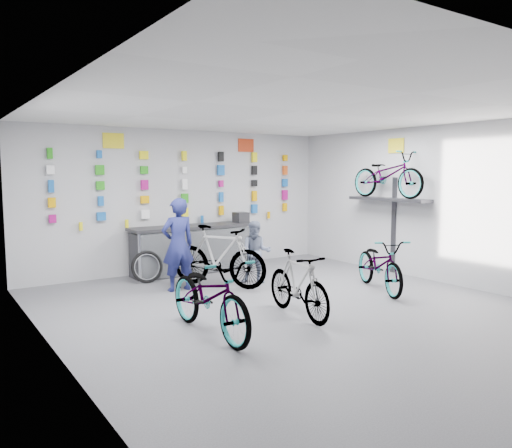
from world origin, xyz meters
TOP-DOWN VIEW (x-y plane):
  - floor at (0.00, 0.00)m, footprint 8.00×8.00m
  - ceiling at (0.00, 0.00)m, footprint 8.00×8.00m
  - wall_back at (0.00, 4.00)m, footprint 7.00×0.00m
  - wall_left at (-3.50, 0.00)m, footprint 0.00×8.00m
  - wall_right at (3.50, 0.00)m, footprint 0.00×8.00m
  - counter at (0.00, 3.54)m, footprint 2.70×0.66m
  - merch_wall at (0.05, 3.93)m, footprint 5.54×0.08m
  - wall_bracket at (3.33, 1.20)m, footprint 0.39×1.90m
  - sign_left at (-1.50, 3.98)m, footprint 0.42×0.02m
  - sign_right at (1.60, 3.98)m, footprint 0.42×0.02m
  - sign_side at (3.48, 1.20)m, footprint 0.02×0.40m
  - bike_left at (-1.68, -0.21)m, footprint 0.69×1.97m
  - bike_center at (-0.22, -0.21)m, footprint 0.65×1.66m
  - bike_right at (2.00, 0.23)m, footprint 1.33×1.92m
  - bike_service at (-0.22, 2.11)m, footprint 1.48×1.89m
  - bike_wall at (3.25, 1.20)m, footprint 0.63×1.80m
  - clerk at (-0.97, 2.25)m, footprint 0.62×0.42m
  - customer at (0.53, 1.98)m, footprint 0.73×0.70m
  - spare_wheel at (-1.19, 3.17)m, footprint 0.63×0.22m
  - register at (1.18, 3.55)m, footprint 0.28×0.30m

SIDE VIEW (x-z plane):
  - floor at x=0.00m, z-range 0.00..0.00m
  - spare_wheel at x=-1.19m, z-range -0.01..0.61m
  - bike_right at x=2.00m, z-range 0.00..0.96m
  - bike_center at x=-0.22m, z-range 0.00..0.97m
  - counter at x=0.00m, z-range -0.01..0.99m
  - bike_left at x=-1.68m, z-range 0.00..1.04m
  - bike_service at x=-0.22m, z-range 0.00..1.14m
  - customer at x=0.53m, z-range 0.00..1.19m
  - clerk at x=-0.97m, z-range 0.00..1.66m
  - register at x=1.18m, z-range 1.00..1.22m
  - wall_bracket at x=3.33m, z-range 0.46..2.46m
  - wall_back at x=0.00m, z-range -2.00..5.00m
  - wall_left at x=-3.50m, z-range -2.50..5.50m
  - wall_right at x=3.50m, z-range -2.50..5.50m
  - merch_wall at x=0.05m, z-range 1.00..2.56m
  - bike_wall at x=3.25m, z-range 1.58..2.53m
  - sign_side at x=3.48m, z-range 2.50..2.80m
  - sign_left at x=-1.50m, z-range 2.57..2.87m
  - sign_right at x=1.60m, z-range 2.57..2.87m
  - ceiling at x=0.00m, z-range 3.00..3.00m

